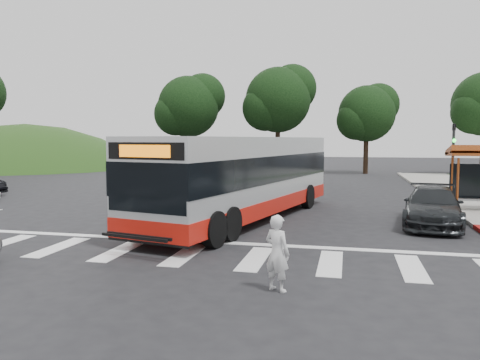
% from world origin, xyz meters
% --- Properties ---
extents(ground, '(140.00, 140.00, 0.00)m').
position_xyz_m(ground, '(0.00, 0.00, 0.00)').
color(ground, black).
rests_on(ground, ground).
extents(curb_east, '(0.30, 40.00, 0.15)m').
position_xyz_m(curb_east, '(9.00, 8.00, 0.07)').
color(curb_east, '#9E9991').
rests_on(curb_east, ground).
extents(hillside_nw, '(44.00, 44.00, 10.00)m').
position_xyz_m(hillside_nw, '(-32.00, 30.00, 0.00)').
color(hillside_nw, '#1C4115').
rests_on(hillside_nw, ground).
extents(crosswalk_ladder, '(18.00, 2.60, 0.01)m').
position_xyz_m(crosswalk_ladder, '(0.00, -5.00, 0.01)').
color(crosswalk_ladder, silver).
rests_on(crosswalk_ladder, ground).
extents(traffic_signal_ne_short, '(0.18, 0.37, 4.00)m').
position_xyz_m(traffic_signal_ne_short, '(9.60, 8.49, 2.48)').
color(traffic_signal_ne_short, black).
rests_on(traffic_signal_ne_short, ground).
extents(tree_north_a, '(6.60, 6.15, 10.17)m').
position_xyz_m(tree_north_a, '(-1.92, 26.07, 6.92)').
color(tree_north_a, black).
rests_on(tree_north_a, ground).
extents(tree_north_b, '(5.72, 5.33, 8.43)m').
position_xyz_m(tree_north_b, '(6.07, 28.06, 5.66)').
color(tree_north_b, black).
rests_on(tree_north_b, ground).
extents(tree_north_c, '(6.16, 5.74, 9.30)m').
position_xyz_m(tree_north_c, '(-9.92, 24.06, 6.29)').
color(tree_north_c, black).
rests_on(tree_north_c, ground).
extents(transit_bus, '(5.59, 13.07, 3.30)m').
position_xyz_m(transit_bus, '(0.39, 1.02, 1.65)').
color(transit_bus, '#B2B4B7').
rests_on(transit_bus, ground).
extents(pedestrian, '(0.71, 0.63, 1.64)m').
position_xyz_m(pedestrian, '(2.97, -7.50, 0.82)').
color(pedestrian, silver).
rests_on(pedestrian, ground).
extents(dark_sedan, '(2.73, 5.20, 1.44)m').
position_xyz_m(dark_sedan, '(7.50, 1.27, 0.72)').
color(dark_sedan, black).
rests_on(dark_sedan, ground).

